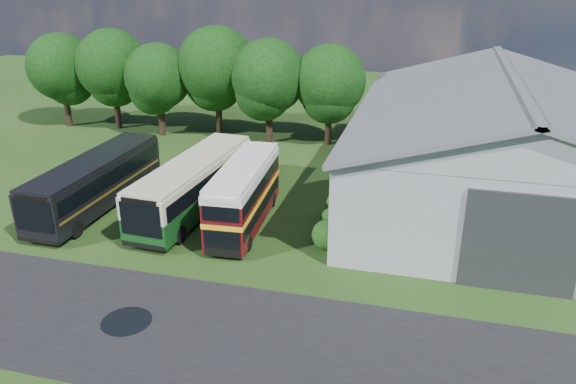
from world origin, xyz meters
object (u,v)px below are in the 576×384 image
(bus_dark_single, at_px, (96,182))
(storage_shed, at_px, (503,136))
(bus_green_single, at_px, (194,184))
(bus_maroon_double, at_px, (244,195))

(bus_dark_single, bearing_deg, storage_shed, 19.21)
(storage_shed, xyz_separation_m, bus_green_single, (-18.36, -7.27, -2.40))
(bus_green_single, bearing_deg, bus_maroon_double, -14.42)
(bus_green_single, distance_m, bus_maroon_double, 3.90)
(bus_green_single, xyz_separation_m, bus_maroon_double, (3.71, -1.20, 0.15))
(bus_maroon_double, bearing_deg, storage_shed, 26.27)
(storage_shed, xyz_separation_m, bus_dark_single, (-24.54, -8.30, -2.44))
(bus_maroon_double, bearing_deg, bus_dark_single, 175.26)
(bus_dark_single, bearing_deg, bus_green_single, 10.00)
(bus_green_single, distance_m, bus_dark_single, 6.27)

